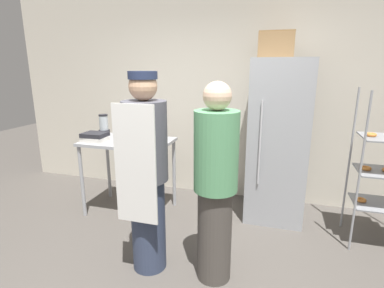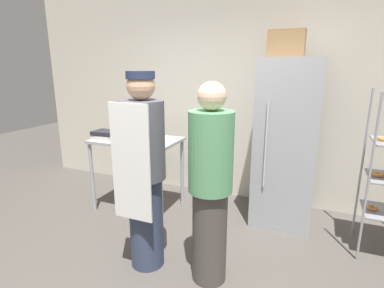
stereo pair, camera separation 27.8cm
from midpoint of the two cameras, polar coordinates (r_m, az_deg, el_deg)
The scene contains 9 objects.
back_wall at distance 4.18m, azimuth 9.95°, elevation 9.94°, with size 6.40×0.12×2.99m, color beige.
refrigerator at distance 3.63m, azimuth 19.67°, elevation 0.00°, with size 0.67×0.69×1.90m.
prep_counter at distance 3.81m, azimuth -8.42°, elevation -0.78°, with size 1.06×0.67×0.93m.
donut_box at distance 3.76m, azimuth -7.65°, elevation 1.64°, with size 0.27×0.22×0.26m.
blender_pitcher at distance 4.05m, azimuth -12.53°, elevation 3.52°, with size 0.14×0.14×0.29m.
binder_stack at distance 3.84m, azimuth -14.27°, elevation 1.67°, with size 0.29×0.24×0.11m.
cardboard_storage_box at distance 3.65m, azimuth 19.77°, elevation 17.45°, with size 0.39×0.29×0.30m.
person_baker at distance 2.63m, azimuth -6.16°, elevation -5.18°, with size 0.38×0.39×1.77m.
person_customer at distance 2.47m, azimuth 6.78°, elevation -7.91°, with size 0.36×0.36×1.70m.
Camera 2 is at (1.05, -1.83, 1.80)m, focal length 28.00 mm.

